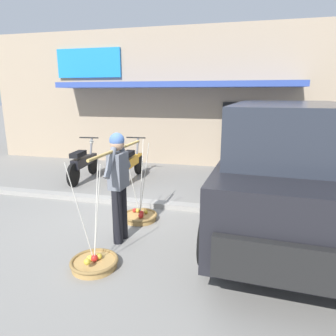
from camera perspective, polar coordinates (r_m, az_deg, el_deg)
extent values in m
plane|color=gray|center=(5.67, -5.36, -9.57)|extent=(90.00, 90.00, 0.00)
cube|color=gray|center=(6.27, -3.26, -6.70)|extent=(20.00, 0.24, 0.10)
cylinder|color=black|center=(4.87, -8.58, -8.23)|extent=(0.15, 0.15, 0.86)
cylinder|color=black|center=(4.72, -9.51, -9.00)|extent=(0.15, 0.15, 0.86)
cube|color=slate|center=(4.57, -9.37, -0.47)|extent=(0.22, 0.35, 0.54)
sphere|color=tan|center=(4.49, -9.57, 4.54)|extent=(0.21, 0.21, 0.21)
sphere|color=#4C70B2|center=(4.48, -9.60, 5.17)|extent=(0.22, 0.22, 0.22)
cylinder|color=slate|center=(4.75, -8.19, 2.20)|extent=(0.11, 0.34, 0.43)
cylinder|color=slate|center=(4.33, -10.83, 0.96)|extent=(0.11, 0.34, 0.43)
cylinder|color=tan|center=(4.51, -9.53, 3.47)|extent=(0.12, 1.63, 0.04)
cylinder|color=#B2894C|center=(5.63, -5.29, -9.25)|extent=(0.59, 0.59, 0.09)
torus|color=olive|center=(5.61, -5.31, -8.78)|extent=(0.63, 0.63, 0.05)
sphere|color=red|center=(5.46, -5.12, -8.95)|extent=(0.09, 0.09, 0.09)
sphere|color=red|center=(5.58, -5.04, -8.44)|extent=(0.09, 0.09, 0.09)
sphere|color=red|center=(5.74, -6.33, -7.92)|extent=(0.08, 0.08, 0.08)
sphere|color=gold|center=(5.64, -4.19, -8.24)|extent=(0.08, 0.08, 0.08)
sphere|color=gold|center=(5.58, -5.71, -8.00)|extent=(0.08, 0.08, 0.08)
cylinder|color=silver|center=(5.51, -5.00, -1.76)|extent=(0.01, 0.28, 1.36)
cylinder|color=silver|center=(5.36, -6.89, -2.24)|extent=(0.25, 0.15, 1.36)
cylinder|color=silver|center=(5.29, -4.50, -2.42)|extent=(0.25, 0.15, 1.36)
cylinder|color=#B2894C|center=(4.32, -13.67, -17.19)|extent=(0.59, 0.59, 0.09)
torus|color=olive|center=(4.30, -13.71, -16.62)|extent=(0.63, 0.63, 0.05)
sphere|color=red|center=(4.27, -13.70, -16.14)|extent=(0.10, 0.10, 0.10)
sphere|color=gold|center=(4.31, -12.88, -15.89)|extent=(0.09, 0.09, 0.09)
sphere|color=yellow|center=(4.29, -14.52, -16.17)|extent=(0.08, 0.08, 0.08)
sphere|color=yellow|center=(4.30, -14.35, -16.12)|extent=(0.08, 0.08, 0.08)
sphere|color=gold|center=(4.12, -14.97, -16.69)|extent=(0.09, 0.09, 0.09)
cylinder|color=silver|center=(4.11, -13.38, -7.57)|extent=(0.01, 0.28, 1.36)
cylinder|color=silver|center=(4.00, -16.22, -8.37)|extent=(0.25, 0.15, 1.36)
cylinder|color=silver|center=(3.90, -13.19, -8.80)|extent=(0.25, 0.15, 1.36)
cylinder|color=black|center=(8.93, -13.91, 0.76)|extent=(0.13, 0.58, 0.58)
cylinder|color=black|center=(7.83, -17.38, -1.27)|extent=(0.13, 0.58, 0.58)
cube|color=black|center=(8.87, -14.01, 2.41)|extent=(0.16, 0.29, 0.06)
cube|color=black|center=(8.24, -15.91, 1.13)|extent=(0.28, 0.91, 0.24)
cube|color=black|center=(8.03, -16.56, 2.52)|extent=(0.27, 0.58, 0.12)
cylinder|color=slate|center=(8.76, -14.31, 3.10)|extent=(0.09, 0.30, 0.76)
cylinder|color=black|center=(8.63, -14.67, 5.55)|extent=(0.54, 0.08, 0.04)
sphere|color=silver|center=(8.79, -14.20, 4.80)|extent=(0.11, 0.11, 0.11)
cylinder|color=black|center=(8.71, -5.58, 0.79)|extent=(0.10, 0.58, 0.58)
cylinder|color=black|center=(7.57, -8.38, -1.29)|extent=(0.10, 0.58, 0.58)
cube|color=orange|center=(8.65, -5.62, 2.47)|extent=(0.15, 0.28, 0.06)
cube|color=orange|center=(7.99, -7.15, 1.18)|extent=(0.23, 0.91, 0.24)
cube|color=black|center=(7.78, -7.64, 2.62)|extent=(0.24, 0.57, 0.12)
cylinder|color=slate|center=(8.53, -5.84, 3.19)|extent=(0.07, 0.30, 0.76)
cylinder|color=black|center=(8.40, -6.07, 5.71)|extent=(0.54, 0.05, 0.04)
sphere|color=silver|center=(8.57, -5.72, 4.93)|extent=(0.11, 0.11, 0.11)
cube|color=black|center=(5.35, 21.16, -2.13)|extent=(2.19, 4.81, 0.96)
cube|color=#282D38|center=(5.34, 21.87, 7.21)|extent=(1.93, 3.76, 0.76)
cube|color=black|center=(3.18, 23.33, -16.86)|extent=(1.62, 0.20, 0.44)
cylinder|color=black|center=(4.18, 8.28, -12.86)|extent=(0.31, 0.77, 0.76)
cylinder|color=black|center=(7.00, 27.93, -3.28)|extent=(0.31, 0.77, 0.76)
cylinder|color=black|center=(6.89, 12.25, -2.20)|extent=(0.31, 0.77, 0.76)
cube|color=silver|center=(3.31, 22.96, -19.21)|extent=(0.44, 0.04, 0.12)
cube|color=tan|center=(12.08, 4.36, 13.10)|extent=(13.00, 5.00, 4.20)
cube|color=#334CA3|center=(9.13, 1.11, 15.42)|extent=(7.15, 1.00, 0.16)
cube|color=#1E84D1|center=(10.63, -14.72, 18.56)|extent=(2.20, 0.08, 0.90)
cube|color=black|center=(9.46, 13.38, 5.90)|extent=(1.10, 0.06, 2.00)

